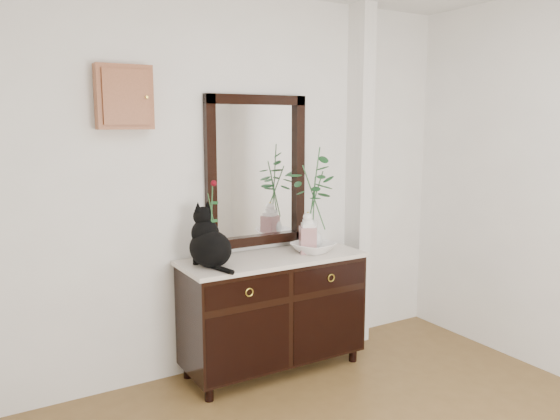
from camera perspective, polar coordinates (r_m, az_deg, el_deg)
wall_back at (r=3.98m, az=-3.81°, el=2.71°), size 3.60×0.04×2.70m
pilaster at (r=4.45m, az=8.25°, el=3.32°), size 0.12×0.20×2.70m
sideboard at (r=4.00m, az=-0.74°, el=-10.12°), size 1.33×0.52×0.82m
wall_mirror at (r=4.00m, az=-2.46°, el=4.05°), size 0.80×0.06×1.10m
key_cabinet at (r=3.61m, az=-15.98°, el=11.27°), size 0.35×0.10×0.40m
cat at (r=3.62m, az=-7.32°, el=-2.78°), size 0.35×0.40×0.40m
lotus_bowl at (r=4.02m, az=3.52°, el=-3.93°), size 0.38×0.38×0.07m
vase_branches at (r=3.95m, az=3.57°, el=1.22°), size 0.36×0.36×0.76m
bud_vase_rose at (r=3.63m, az=-7.14°, el=-1.30°), size 0.08×0.08×0.58m
ginger_jar at (r=3.97m, az=2.92°, el=-2.33°), size 0.15×0.15×0.31m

